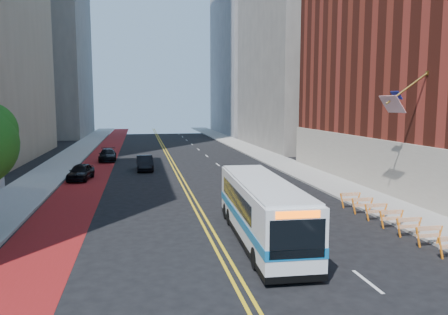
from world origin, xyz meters
The scene contains 14 objects.
ground centered at (0.00, 0.00, 0.00)m, with size 160.00×160.00×0.00m, color black.
sidewalk_left centered at (-12.00, 30.00, 0.07)m, with size 4.00×140.00×0.15m, color gray.
sidewalk_right centered at (12.00, 30.00, 0.07)m, with size 4.00×140.00×0.15m, color gray.
bus_lane_paint centered at (-8.10, 30.00, 0.00)m, with size 3.60×140.00×0.01m, color maroon.
center_line_inner centered at (-0.18, 30.00, 0.00)m, with size 0.14×140.00×0.01m, color gold.
center_line_outer centered at (0.18, 30.00, 0.00)m, with size 0.14×140.00×0.01m, color gold.
lane_dashes centered at (4.80, 38.00, 0.01)m, with size 0.14×98.20×0.01m.
midrise_right_near centered at (23.00, 48.00, 20.00)m, with size 18.00×26.00×40.00m, color slate.
midrise_right_far centered at (24.00, 78.00, 27.50)m, with size 20.00×28.00×55.00m, color gray.
construction_barriers centered at (9.60, 3.42, 0.68)m, with size 1.42×10.91×1.00m.
transit_bus centered at (2.23, 3.54, 1.57)m, with size 2.87×11.01×3.00m.
car_a centered at (-8.63, 22.86, 0.71)m, with size 1.68×4.18×1.42m, color black.
car_b centered at (-3.08, 27.38, 0.74)m, with size 1.56×4.46×1.47m, color black.
car_c centered at (-7.21, 35.41, 0.69)m, with size 1.94×4.77×1.38m, color black.
Camera 1 is at (-3.47, -16.38, 6.66)m, focal length 35.00 mm.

